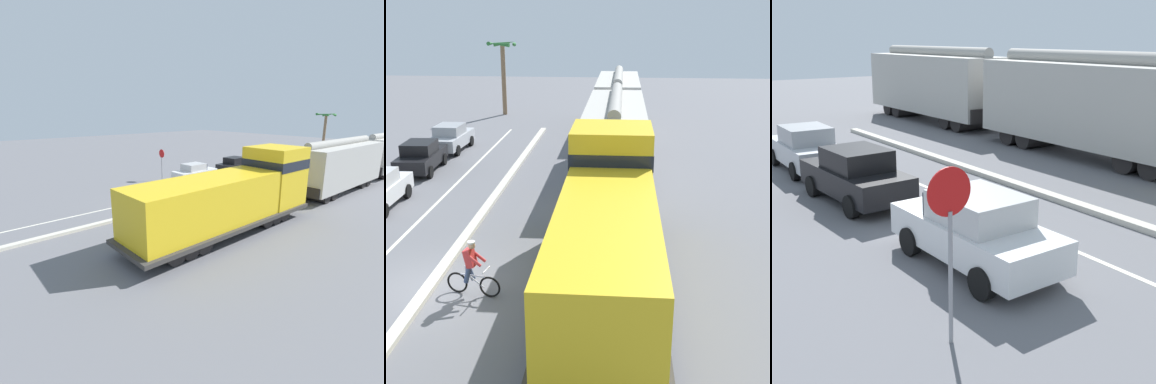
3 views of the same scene
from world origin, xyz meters
The scene contains 10 objects.
ground_plane centered at (0.00, 0.00, 0.00)m, with size 120.00×120.00×0.00m, color slate.
median_curb centered at (0.00, 6.00, 0.08)m, with size 0.36×36.00×0.16m, color beige.
lane_stripe centered at (-2.40, 6.00, 0.00)m, with size 0.14×36.00×0.01m, color silver.
locomotive centered at (5.35, 0.82, 1.80)m, with size 3.10×11.61×4.20m.
hopper_car_lead centered at (5.35, 12.97, 2.08)m, with size 2.90×10.60×4.18m.
hopper_car_middle centered at (5.35, 24.57, 2.08)m, with size 2.90×10.60×4.18m.
parked_car_black centered at (-4.90, 12.64, 0.82)m, with size 1.99×4.28×1.62m.
parked_car_silver centered at (-4.76, 17.33, 0.82)m, with size 1.95×4.26×1.62m.
cyclist centered at (1.42, -0.25, 0.82)m, with size 1.69×0.54×1.71m.
palm_tree_near centered at (-4.21, 30.25, 4.31)m, with size 2.26×2.25×6.06m.
Camera 2 is at (5.69, -14.05, 7.84)m, focal length 50.00 mm.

